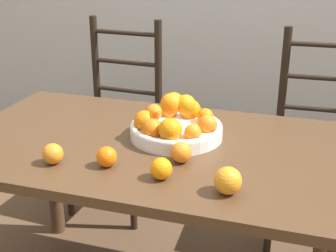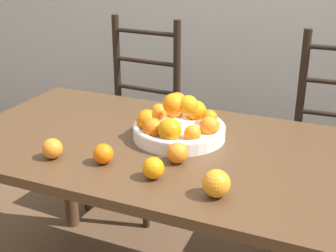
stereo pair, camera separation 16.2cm
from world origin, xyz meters
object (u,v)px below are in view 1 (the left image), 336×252
at_px(orange_loose_1, 228,181).
at_px(orange_loose_3, 181,152).
at_px(fruit_bowl, 176,125).
at_px(orange_loose_4, 53,154).
at_px(orange_loose_0, 161,169).
at_px(orange_loose_2, 107,157).
at_px(chair_left, 117,124).
at_px(chair_right, 317,148).

height_order(orange_loose_1, orange_loose_3, orange_loose_1).
xyz_separation_m(fruit_bowl, orange_loose_4, (-0.32, -0.33, -0.02)).
relative_size(fruit_bowl, orange_loose_3, 4.87).
xyz_separation_m(orange_loose_0, orange_loose_4, (-0.37, -0.01, 0.00)).
bearing_deg(fruit_bowl, orange_loose_2, -116.20).
height_order(orange_loose_0, chair_left, chair_left).
bearing_deg(orange_loose_0, orange_loose_1, -7.06).
distance_m(orange_loose_2, chair_right, 1.18).
xyz_separation_m(chair_left, chair_right, (1.05, 0.00, 0.00)).
relative_size(orange_loose_0, chair_right, 0.07).
bearing_deg(chair_left, orange_loose_0, -56.01).
bearing_deg(chair_left, orange_loose_3, -51.04).
xyz_separation_m(orange_loose_0, chair_right, (0.48, 0.96, -0.29)).
bearing_deg(orange_loose_2, chair_right, 54.34).
relative_size(orange_loose_2, chair_right, 0.07).
relative_size(chair_left, chair_right, 1.00).
distance_m(chair_left, chair_right, 1.05).
distance_m(fruit_bowl, orange_loose_4, 0.46).
xyz_separation_m(fruit_bowl, chair_left, (-0.52, 0.64, -0.30)).
height_order(orange_loose_2, chair_right, chair_right).
distance_m(orange_loose_0, orange_loose_4, 0.37).
bearing_deg(orange_loose_1, orange_loose_4, 178.06).
xyz_separation_m(orange_loose_2, chair_left, (-0.38, 0.93, -0.28)).
bearing_deg(chair_left, chair_right, 3.27).
height_order(fruit_bowl, orange_loose_2, fruit_bowl).
bearing_deg(orange_loose_4, orange_loose_1, -1.94).
relative_size(orange_loose_0, orange_loose_3, 0.98).
distance_m(orange_loose_4, chair_right, 1.32).
distance_m(orange_loose_0, chair_left, 1.16).
bearing_deg(orange_loose_0, fruit_bowl, 98.79).
xyz_separation_m(fruit_bowl, chair_right, (0.53, 0.64, -0.30)).
bearing_deg(chair_left, fruit_bowl, -47.54).
relative_size(orange_loose_2, orange_loose_3, 0.96).
distance_m(orange_loose_0, orange_loose_3, 0.13).
bearing_deg(chair_right, fruit_bowl, -131.95).
relative_size(orange_loose_0, orange_loose_2, 1.01).
relative_size(orange_loose_0, chair_left, 0.07).
bearing_deg(orange_loose_3, orange_loose_1, -40.15).
bearing_deg(orange_loose_1, chair_right, 75.00).
height_order(orange_loose_3, chair_left, chair_left).
distance_m(fruit_bowl, orange_loose_3, 0.21).
height_order(fruit_bowl, chair_right, chair_right).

